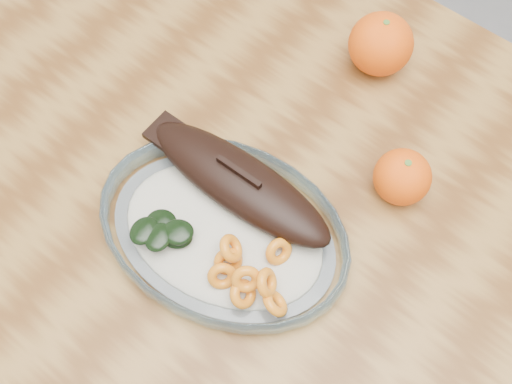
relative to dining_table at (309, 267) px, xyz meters
The scene contains 5 objects.
ground 0.65m from the dining_table, ahead, with size 3.00×3.00×0.00m, color slate.
dining_table is the anchor object (origin of this frame).
plated_meal 0.16m from the dining_table, 144.30° to the right, with size 0.63×0.63×0.08m.
orange_left 0.30m from the dining_table, 108.54° to the left, with size 0.08×0.08×0.08m, color #FF4905.
orange_right 0.18m from the dining_table, 70.00° to the left, with size 0.07×0.07×0.07m, color #FF4905.
Camera 1 is at (0.13, -0.27, 1.44)m, focal length 45.00 mm.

